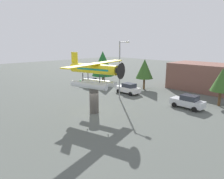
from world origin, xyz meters
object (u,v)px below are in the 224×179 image
object	(u,v)px
floatplane_monument	(94,73)
storefront_building	(209,77)
display_pedestal	(94,100)
tree_center_back	(222,80)
car_far_silver	(188,102)
tree_east	(145,69)
streetlight_primary	(120,66)
car_mid_white	(128,88)
tree_west	(103,63)
car_near_green	(90,82)

from	to	relation	value
floatplane_monument	storefront_building	bearing A→B (deg)	62.85
display_pedestal	tree_center_back	world-z (taller)	tree_center_back
floatplane_monument	tree_center_back	distance (m)	16.75
car_far_silver	tree_east	xyz separation A→B (m)	(-10.83, 4.91, 2.82)
display_pedestal	floatplane_monument	world-z (taller)	floatplane_monument
display_pedestal	floatplane_monument	xyz separation A→B (m)	(0.13, 0.03, 3.28)
display_pedestal	streetlight_primary	bearing A→B (deg)	109.17
car_far_silver	storefront_building	xyz separation A→B (m)	(-2.29, 12.16, 1.47)
car_mid_white	car_far_silver	size ratio (longest dim) A/B	1.00
car_mid_white	storefront_building	bearing A→B (deg)	-124.93
car_mid_white	car_far_silver	distance (m)	10.58
floatplane_monument	tree_west	world-z (taller)	floatplane_monument
tree_center_back	storefront_building	bearing A→B (deg)	120.25
display_pedestal	tree_east	distance (m)	15.38
car_mid_white	tree_west	xyz separation A→B (m)	(-9.54, 2.86, 3.23)
streetlight_primary	tree_east	world-z (taller)	streetlight_primary
display_pedestal	tree_center_back	xyz separation A→B (m)	(9.51, 13.84, 1.91)
storefront_building	tree_east	distance (m)	11.28
car_near_green	car_far_silver	xyz separation A→B (m)	(19.33, 0.94, 0.00)
floatplane_monument	car_far_silver	xyz separation A→B (m)	(6.92, 9.81, -4.00)
display_pedestal	storefront_building	distance (m)	22.52
display_pedestal	car_mid_white	world-z (taller)	display_pedestal
tree_west	tree_center_back	size ratio (longest dim) A/B	1.31
tree_east	car_near_green	bearing A→B (deg)	-145.46
tree_west	tree_east	world-z (taller)	tree_west
car_near_green	tree_west	xyz separation A→B (m)	(-0.79, 4.09, 3.23)
display_pedestal	tree_west	distance (m)	18.60
floatplane_monument	car_mid_white	xyz separation A→B (m)	(-3.66, 10.10, -4.00)
car_far_silver	car_mid_white	bearing A→B (deg)	-1.58
car_mid_white	tree_east	distance (m)	5.42
display_pedestal	tree_east	size ratio (longest dim) A/B	0.59
floatplane_monument	tree_center_back	world-z (taller)	floatplane_monument
display_pedestal	floatplane_monument	distance (m)	3.28
car_near_green	tree_west	distance (m)	5.27
tree_west	car_mid_white	bearing A→B (deg)	-16.69
car_near_green	tree_center_back	xyz separation A→B (m)	(21.80, 4.94, 2.64)
car_near_green	tree_center_back	world-z (taller)	tree_center_back
car_near_green	car_mid_white	world-z (taller)	same
display_pedestal	streetlight_primary	size ratio (longest dim) A/B	0.38
tree_center_back	car_far_silver	bearing A→B (deg)	-121.68
floatplane_monument	car_near_green	xyz separation A→B (m)	(-12.41, 8.87, -4.00)
car_far_silver	storefront_building	world-z (taller)	storefront_building
streetlight_primary	car_near_green	bearing A→B (deg)	169.87
tree_east	tree_center_back	size ratio (longest dim) A/B	1.08
streetlight_primary	tree_center_back	world-z (taller)	streetlight_primary
car_mid_white	car_far_silver	world-z (taller)	same
display_pedestal	car_near_green	size ratio (longest dim) A/B	0.76
car_mid_white	car_far_silver	bearing A→B (deg)	178.42
tree_center_back	tree_west	bearing A→B (deg)	-177.86
tree_center_back	car_mid_white	bearing A→B (deg)	-164.14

